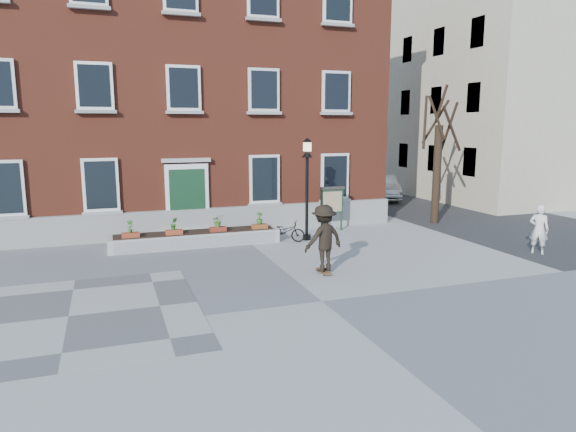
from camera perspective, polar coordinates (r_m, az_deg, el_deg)
name	(u,v)px	position (r m, az deg, el deg)	size (l,w,h in m)	color
ground	(322,301)	(13.20, 3.80, -9.44)	(100.00, 100.00, 0.00)	gray
checker_patch	(68,317)	(13.21, -23.22, -10.23)	(6.00, 6.00, 0.01)	#545456
bicycle	(285,231)	(19.60, -0.35, -1.71)	(0.54, 1.54, 0.81)	black
parked_car	(382,187)	(31.33, 10.36, 3.22)	(1.60, 4.60, 1.51)	#B9BBBE
bystander	(539,229)	(19.66, 26.11, -1.34)	(0.63, 0.41, 1.73)	silver
brick_building	(168,84)	(25.63, -13.22, 14.06)	(18.40, 10.85, 12.60)	brown
planter_assembly	(196,238)	(19.27, -10.19, -2.37)	(6.20, 1.12, 1.15)	beige
bare_tree	(437,162)	(23.98, 16.27, 5.81)	(1.83, 1.83, 6.16)	#312216
side_street	(447,87)	(38.82, 17.29, 13.49)	(15.20, 36.00, 14.50)	#333335
lamp_post	(307,175)	(19.62, 2.13, 4.61)	(0.40, 0.40, 3.93)	black
notice_board	(332,201)	(21.54, 4.90, 1.65)	(1.10, 0.16, 1.87)	#183124
skateboarder	(324,238)	(15.34, 4.00, -2.48)	(1.44, 1.03, 2.09)	brown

